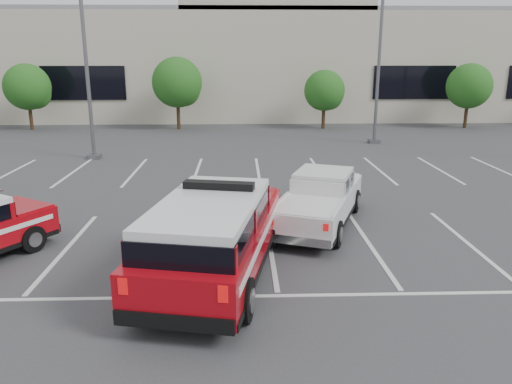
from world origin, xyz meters
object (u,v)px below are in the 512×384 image
tree_left (29,89)px  light_pole_left (85,50)px  tree_right (470,88)px  tree_mid_left (179,84)px  fire_chief_suv (215,241)px  light_pole_mid (380,50)px  convention_building (251,58)px  tree_mid_right (325,92)px  white_pickup (320,204)px

tree_left → light_pole_left: light_pole_left is taller
tree_left → tree_right: bearing=0.0°
tree_mid_left → fire_chief_suv: bearing=-81.6°
tree_right → light_pole_left: light_pole_left is taller
tree_left → light_pole_mid: 22.86m
light_pole_left → convention_building: bearing=67.6°
light_pole_left → light_pole_mid: same height
tree_mid_left → tree_mid_right: bearing=-0.0°
convention_building → light_pole_left: bearing=-112.4°
light_pole_mid → fire_chief_suv: 20.19m
white_pickup → light_pole_left: bearing=154.2°
convention_building → fire_chief_suv: bearing=-92.7°
light_pole_mid → tree_right: bearing=36.8°
convention_building → light_pole_mid: bearing=-66.7°
convention_building → tree_right: bearing=-33.4°
convention_building → tree_mid_right: convention_building is taller
light_pole_left → tree_mid_right: bearing=37.5°
tree_left → tree_right: size_ratio=1.00×
light_pole_mid → white_pickup: light_pole_mid is taller
tree_right → light_pole_left: bearing=-156.5°
tree_mid_right → tree_right: size_ratio=0.90×
tree_left → light_pole_left: (6.91, -10.05, 2.41)m
tree_mid_right → white_pickup: 20.66m
tree_mid_left → convention_building: bearing=62.6°
tree_mid_right → fire_chief_suv: bearing=-105.2°
tree_mid_left → fire_chief_suv: tree_mid_left is taller
white_pickup → light_pole_mid: bearing=90.2°
tree_right → light_pole_mid: bearing=-143.2°
white_pickup → tree_left: bearing=150.1°
tree_left → white_pickup: 26.23m
tree_mid_right → light_pole_mid: size_ratio=0.39×
tree_mid_right → fire_chief_suv: 24.81m
tree_mid_left → light_pole_mid: (11.91, -6.05, 2.14)m
tree_mid_left → light_pole_mid: 13.53m
tree_mid_right → white_pickup: bearing=-99.8°
fire_chief_suv → convention_building: bearing=98.7°
convention_building → fire_chief_suv: (-1.56, -33.72, -3.84)m
tree_left → tree_right: same height
tree_mid_right → light_pole_left: (-13.09, -10.05, 2.68)m
tree_left → white_pickup: (16.50, -20.27, -2.14)m
convention_building → tree_right: convention_building is taller
tree_right → white_pickup: (-13.50, -20.27, -2.14)m
tree_right → light_pole_left: 25.30m
tree_mid_right → light_pole_left: bearing=-142.5°
convention_building → tree_right: 17.96m
tree_mid_right → white_pickup: (-3.50, -20.27, -1.88)m
tree_mid_right → convention_building: bearing=116.6°
convention_building → tree_mid_left: (-5.09, -9.82, -1.68)m
tree_mid_left → tree_mid_right: size_ratio=1.21×
light_pole_left → fire_chief_suv: (6.62, -13.85, -4.31)m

